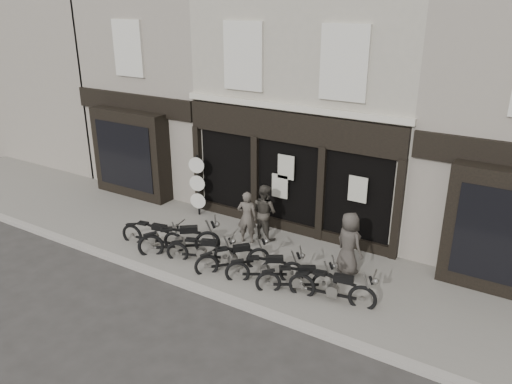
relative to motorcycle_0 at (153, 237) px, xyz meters
The scene contains 17 objects.
ground_plane 2.86m from the motorcycle_0, ahead, with size 90.00×90.00×0.00m, color #2D2B28.
pavement 3.03m from the motorcycle_0, 19.89° to the left, with size 30.00×4.20×0.12m, color slate.
kerb 3.07m from the motorcycle_0, 21.68° to the right, with size 30.00×0.25×0.13m, color gray.
central_building 7.64m from the motorcycle_0, 65.01° to the left, with size 7.30×6.22×8.34m.
neighbour_left 7.86m from the motorcycle_0, 120.30° to the left, with size 5.60×6.73×8.34m.
filler_left 13.69m from the motorcycle_0, 152.31° to the left, with size 11.00×6.00×8.20m, color gray.
motorcycle_0 is the anchor object (origin of this frame).
motorcycle_1 0.97m from the motorcycle_0, ahead, with size 1.98×1.72×1.13m.
motorcycle_2 1.80m from the motorcycle_0, ahead, with size 1.91×1.01×0.97m.
motorcycle_3 2.81m from the motorcycle_0, ahead, with size 1.59×1.69×1.00m.
motorcycle_4 3.83m from the motorcycle_0, ahead, with size 1.86×1.31×0.99m.
motorcycle_5 4.76m from the motorcycle_0, ahead, with size 1.84×1.29×0.98m.
motorcycle_6 5.70m from the motorcycle_0, ahead, with size 2.17×0.70×1.05m.
man_left 2.84m from the motorcycle_0, 37.21° to the left, with size 0.59×0.39×1.61m, color #4F4841.
man_centre 3.39m from the motorcycle_0, 41.09° to the left, with size 0.84×0.65×1.73m, color #3B362F.
man_right 5.74m from the motorcycle_0, 16.03° to the left, with size 0.84×0.55×1.73m, color #3D3833.
advert_sign_post 2.62m from the motorcycle_0, 96.16° to the left, with size 0.53×0.35×2.24m.
Camera 1 is at (6.77, -9.81, 6.99)m, focal length 35.00 mm.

